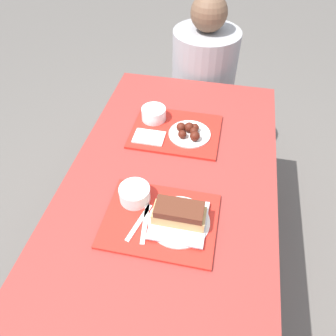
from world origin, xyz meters
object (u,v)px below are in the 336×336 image
(bowl_coleslaw_near, at_px, (135,193))
(person_seated_across, at_px, (204,66))
(tray_far, at_px, (176,131))
(brisket_sandwich_plate, at_px, (179,216))
(tray_near, at_px, (160,220))
(bowl_coleslaw_far, at_px, (154,113))
(wings_plate_far, at_px, (189,132))

(bowl_coleslaw_near, xyz_separation_m, person_seated_across, (0.12, 1.11, -0.07))
(tray_far, relative_size, brisket_sandwich_plate, 1.82)
(person_seated_across, bearing_deg, tray_near, -90.46)
(tray_near, bearing_deg, bowl_coleslaw_far, 105.69)
(bowl_coleslaw_near, height_order, wings_plate_far, bowl_coleslaw_near)
(tray_near, height_order, tray_far, same)
(brisket_sandwich_plate, relative_size, person_seated_across, 0.32)
(tray_far, bearing_deg, bowl_coleslaw_far, 151.56)
(bowl_coleslaw_far, distance_m, person_seated_across, 0.65)
(brisket_sandwich_plate, xyz_separation_m, wings_plate_far, (-0.04, 0.48, -0.02))
(brisket_sandwich_plate, distance_m, bowl_coleslaw_far, 0.60)
(bowl_coleslaw_near, height_order, bowl_coleslaw_far, same)
(tray_far, bearing_deg, tray_near, -85.55)
(bowl_coleslaw_near, distance_m, brisket_sandwich_plate, 0.19)
(tray_near, xyz_separation_m, person_seated_across, (0.01, 1.19, -0.03))
(bowl_coleslaw_near, bearing_deg, person_seated_across, 83.69)
(tray_near, xyz_separation_m, wings_plate_far, (0.03, 0.48, 0.02))
(tray_near, relative_size, person_seated_across, 0.58)
(wings_plate_far, bearing_deg, tray_near, -93.29)
(brisket_sandwich_plate, bearing_deg, tray_far, 102.04)
(bowl_coleslaw_far, relative_size, person_seated_across, 0.17)
(bowl_coleslaw_far, xyz_separation_m, wings_plate_far, (0.19, -0.08, -0.01))
(tray_near, height_order, brisket_sandwich_plate, brisket_sandwich_plate)
(bowl_coleslaw_far, xyz_separation_m, person_seated_across, (0.17, 0.62, -0.07))
(bowl_coleslaw_near, xyz_separation_m, brisket_sandwich_plate, (0.18, -0.07, 0.00))
(tray_far, relative_size, person_seated_across, 0.58)
(tray_near, bearing_deg, bowl_coleslaw_near, 147.34)
(brisket_sandwich_plate, relative_size, bowl_coleslaw_far, 1.92)
(tray_near, relative_size, brisket_sandwich_plate, 1.82)
(bowl_coleslaw_near, bearing_deg, tray_near, -32.66)
(tray_far, xyz_separation_m, brisket_sandwich_plate, (0.11, -0.50, 0.04))
(tray_near, xyz_separation_m, bowl_coleslaw_far, (-0.16, 0.56, 0.04))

